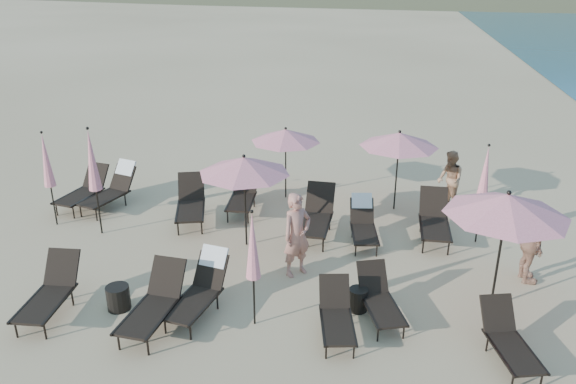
% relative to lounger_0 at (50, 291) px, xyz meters
% --- Properties ---
extents(ground, '(800.00, 800.00, 0.00)m').
position_rel_lounger_0_xyz_m(ground, '(4.82, 0.49, -0.45)').
color(ground, '#D6BA8C').
rests_on(ground, ground).
extents(lounger_0, '(0.76, 1.73, 0.97)m').
position_rel_lounger_0_xyz_m(lounger_0, '(0.00, 0.00, 0.00)').
color(lounger_0, black).
rests_on(lounger_0, ground).
extents(lounger_1, '(0.80, 1.79, 1.00)m').
position_rel_lounger_0_xyz_m(lounger_1, '(2.05, -0.03, 0.01)').
color(lounger_1, black).
rests_on(lounger_1, ground).
extents(lounger_2, '(0.92, 1.76, 1.05)m').
position_rel_lounger_0_xyz_m(lounger_2, '(2.73, 0.54, 0.05)').
color(lounger_2, black).
rests_on(lounger_2, ground).
extents(lounger_3, '(0.82, 1.54, 0.84)m').
position_rel_lounger_0_xyz_m(lounger_3, '(5.29, 0.27, -0.06)').
color(lounger_3, black).
rests_on(lounger_3, ground).
extents(lounger_4, '(1.01, 1.59, 0.85)m').
position_rel_lounger_0_xyz_m(lounger_4, '(6.02, 0.89, -0.06)').
color(lounger_4, black).
rests_on(lounger_4, ground).
extents(lounger_5, '(0.93, 1.58, 0.85)m').
position_rel_lounger_0_xyz_m(lounger_5, '(8.13, 0.05, -0.06)').
color(lounger_5, black).
rests_on(lounger_5, ground).
extents(lounger_6, '(1.12, 1.88, 1.11)m').
position_rel_lounger_0_xyz_m(lounger_6, '(-1.14, 4.85, 0.07)').
color(lounger_6, black).
rests_on(lounger_6, ground).
extents(lounger_7, '(1.16, 1.91, 1.03)m').
position_rel_lounger_0_xyz_m(lounger_7, '(1.23, 4.35, 0.03)').
color(lounger_7, black).
rests_on(lounger_7, ground).
extents(lounger_8, '(0.76, 1.70, 0.95)m').
position_rel_lounger_0_xyz_m(lounger_8, '(2.37, 5.17, -0.01)').
color(lounger_8, black).
rests_on(lounger_8, ground).
extents(lounger_9, '(0.75, 1.87, 1.06)m').
position_rel_lounger_0_xyz_m(lounger_9, '(4.45, 4.11, 0.04)').
color(lounger_9, black).
rests_on(lounger_9, ground).
extents(lounger_10, '(0.78, 1.61, 0.96)m').
position_rel_lounger_0_xyz_m(lounger_10, '(5.58, 3.97, 0.01)').
color(lounger_10, black).
rests_on(lounger_10, ground).
extents(lounger_11, '(0.69, 1.78, 1.02)m').
position_rel_lounger_0_xyz_m(lounger_11, '(7.22, 4.39, 0.02)').
color(lounger_11, black).
rests_on(lounger_11, ground).
extents(lounger_12, '(0.94, 1.80, 0.98)m').
position_rel_lounger_0_xyz_m(lounger_12, '(-1.91, 4.76, 0.00)').
color(lounger_12, black).
rests_on(lounger_12, ground).
extents(umbrella_open_0, '(2.06, 2.06, 2.21)m').
position_rel_lounger_0_xyz_m(umbrella_open_0, '(2.92, 3.29, 1.50)').
color(umbrella_open_0, black).
rests_on(umbrella_open_0, ground).
extents(umbrella_open_1, '(2.23, 2.23, 2.40)m').
position_rel_lounger_0_xyz_m(umbrella_open_1, '(8.14, 1.61, 1.66)').
color(umbrella_open_1, black).
rests_on(umbrella_open_1, ground).
extents(umbrella_open_2, '(1.89, 1.89, 2.03)m').
position_rel_lounger_0_xyz_m(umbrella_open_2, '(3.33, 6.25, 1.34)').
color(umbrella_open_2, black).
rests_on(umbrella_open_2, ground).
extents(umbrella_open_3, '(2.02, 2.02, 2.18)m').
position_rel_lounger_0_xyz_m(umbrella_open_3, '(6.31, 5.95, 1.47)').
color(umbrella_open_3, black).
rests_on(umbrella_open_3, ground).
extents(umbrella_closed_0, '(0.27, 0.27, 2.27)m').
position_rel_lounger_0_xyz_m(umbrella_closed_0, '(3.81, 0.30, 1.13)').
color(umbrella_closed_0, black).
rests_on(umbrella_closed_0, ground).
extents(umbrella_closed_1, '(0.28, 0.28, 2.41)m').
position_rel_lounger_0_xyz_m(umbrella_closed_1, '(8.21, 4.35, 1.22)').
color(umbrella_closed_1, black).
rests_on(umbrella_closed_1, ground).
extents(umbrella_closed_2, '(0.28, 0.28, 2.43)m').
position_rel_lounger_0_xyz_m(umbrella_closed_2, '(-2.03, 3.53, 1.24)').
color(umbrella_closed_2, black).
rests_on(umbrella_closed_2, ground).
extents(umbrella_closed_3, '(0.31, 0.31, 2.67)m').
position_rel_lounger_0_xyz_m(umbrella_closed_3, '(-0.69, 3.27, 1.40)').
color(umbrella_closed_3, black).
rests_on(umbrella_closed_3, ground).
extents(side_table_0, '(0.44, 0.44, 0.47)m').
position_rel_lounger_0_xyz_m(side_table_0, '(1.16, 0.34, -0.22)').
color(side_table_0, black).
rests_on(side_table_0, ground).
extents(side_table_1, '(0.36, 0.36, 0.45)m').
position_rel_lounger_0_xyz_m(side_table_1, '(5.63, 1.06, -0.23)').
color(side_table_1, black).
rests_on(side_table_1, ground).
extents(beachgoer_a, '(0.78, 0.77, 1.81)m').
position_rel_lounger_0_xyz_m(beachgoer_a, '(4.28, 2.19, 0.45)').
color(beachgoer_a, '#B07060').
rests_on(beachgoer_a, ground).
extents(beachgoer_b, '(0.80, 0.90, 1.54)m').
position_rel_lounger_0_xyz_m(beachgoer_b, '(7.73, 6.39, 0.31)').
color(beachgoer_b, '#AE7D59').
rests_on(beachgoer_b, ground).
extents(beachgoer_c, '(0.52, 1.05, 1.74)m').
position_rel_lounger_0_xyz_m(beachgoer_c, '(8.98, 2.72, 0.41)').
color(beachgoer_c, tan).
rests_on(beachgoer_c, ground).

